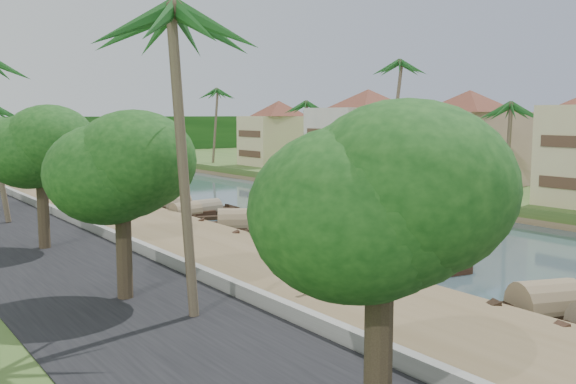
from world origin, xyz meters
TOP-DOWN VIEW (x-y plane):
  - ground at (0.00, 0.00)m, footprint 220.00×220.00m
  - left_bank at (-16.00, 20.00)m, footprint 10.00×180.00m
  - right_bank at (19.00, 20.00)m, footprint 16.00×180.00m
  - retaining_wall at (-20.20, 20.00)m, footprint 0.40×180.00m
  - treeline at (0.00, 100.00)m, footprint 120.00×14.00m
  - bridge at (0.00, 72.00)m, footprint 28.00×4.00m
  - building_mid at (19.99, 14.00)m, footprint 14.11×14.11m
  - building_far at (18.99, 28.00)m, footprint 15.59×15.59m
  - building_distant at (19.99, 48.00)m, footprint 12.62×12.62m
  - sampan_1 at (-9.02, -13.66)m, footprint 7.99×4.42m
  - sampan_2 at (-8.50, -5.51)m, footprint 9.31×3.49m
  - sampan_3 at (-9.20, -4.08)m, footprint 7.99×2.69m
  - sampan_4 at (-9.60, 0.40)m, footprint 8.31×4.46m
  - sampan_5 at (-8.90, 6.19)m, footprint 7.19×3.26m
  - sampan_6 at (-9.40, 6.14)m, footprint 8.10×4.22m
  - sampan_7 at (-8.53, 7.91)m, footprint 7.68×3.92m
  - sampan_8 at (-9.18, 11.23)m, footprint 7.76×5.67m
  - sampan_9 at (-7.76, 18.72)m, footprint 7.63×2.18m
  - sampan_10 at (-9.76, 18.26)m, footprint 6.83×1.94m
  - sampan_11 at (-8.66, 22.32)m, footprint 7.16×2.47m
  - sampan_12 at (-9.71, 26.27)m, footprint 7.45×2.21m
  - sampan_13 at (-10.34, 28.96)m, footprint 6.69×3.15m
  - sampan_15 at (10.09, 9.88)m, footprint 4.68×8.37m
  - sampan_16 at (9.66, 24.79)m, footprint 2.15×7.33m
  - canoe_1 at (-9.75, -6.18)m, footprint 5.45×0.95m
  - canoe_2 at (-7.90, 16.69)m, footprint 5.01×2.44m
  - palm_1 at (16.00, 6.43)m, footprint 3.20×3.20m
  - palm_2 at (15.00, 20.04)m, footprint 3.20×3.20m
  - palm_3 at (16.00, 36.81)m, footprint 3.20×3.20m
  - palm_4 at (-23.00, -8.79)m, footprint 3.20×3.20m
  - palm_7 at (14.00, 56.50)m, footprint 3.20×3.20m
  - tree_0 at (-24.00, -19.32)m, footprint 4.38×4.38m
  - tree_1 at (-24.00, -5.20)m, footprint 4.71×4.71m
  - tree_2 at (-24.00, 6.29)m, footprint 4.78×4.78m
  - tree_6 at (24.00, 28.83)m, footprint 4.82×4.82m
  - person_near at (-16.38, -7.19)m, footprint 0.63×0.50m
  - person_far at (-17.94, 14.65)m, footprint 1.03×0.94m

SIDE VIEW (x-z plane):
  - ground at x=0.00m, z-range 0.00..0.00m
  - canoe_1 at x=-9.75m, z-range -0.34..0.54m
  - canoe_2 at x=-7.90m, z-range -0.27..0.47m
  - left_bank at x=-16.00m, z-range 0.00..0.80m
  - sampan_12 at x=-9.71m, z-range -0.50..1.31m
  - sampan_16 at x=9.66m, z-range -0.51..1.31m
  - sampan_13 at x=-10.34m, z-range -0.52..1.33m
  - sampan_10 at x=-9.76m, z-range -0.55..1.36m
  - sampan_9 at x=-7.76m, z-range -0.56..1.38m
  - sampan_7 at x=-8.53m, z-range -0.61..1.43m
  - sampan_11 at x=-8.66m, z-range -0.61..1.43m
  - sampan_3 at x=-9.20m, z-range -0.65..1.48m
  - sampan_15 at x=10.09m, z-range -0.70..1.53m
  - sampan_5 at x=-8.90m, z-range -0.70..1.53m
  - sampan_4 at x=-9.60m, z-range -0.74..1.58m
  - sampan_1 at x=-9.02m, z-range -0.74..1.58m
  - sampan_6 at x=-9.40m, z-range -0.76..1.60m
  - sampan_2 at x=-8.50m, z-range -0.77..1.61m
  - sampan_8 at x=-9.18m, z-range -0.79..1.63m
  - right_bank at x=19.00m, z-range 0.00..1.20m
  - retaining_wall at x=-20.20m, z-range 0.80..1.90m
  - person_near at x=-16.38m, z-range 0.80..2.30m
  - person_far at x=-17.94m, z-range 0.80..2.52m
  - bridge at x=0.00m, z-range 0.52..2.92m
  - treeline at x=0.00m, z-range 0.00..8.00m
  - building_distant at x=19.99m, z-range 1.28..10.48m
  - tree_6 at x=24.00m, z-range 2.58..9.45m
  - building_mid at x=19.99m, z-range 1.28..10.98m
  - building_far at x=18.99m, z-range 1.28..11.48m
  - tree_1 at x=-24.00m, z-range 2.88..9.89m
  - tree_0 at x=-24.00m, z-range 3.07..10.22m
  - tree_2 at x=-24.00m, z-range 3.01..10.36m
  - palm_1 at x=16.00m, z-range 4.30..13.96m
  - palm_3 at x=16.00m, z-range 4.59..14.84m
  - palm_4 at x=-23.00m, z-range 5.63..17.72m
  - palm_7 at x=14.00m, z-range 5.60..18.02m
  - palm_2 at x=15.00m, z-range 6.45..20.67m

